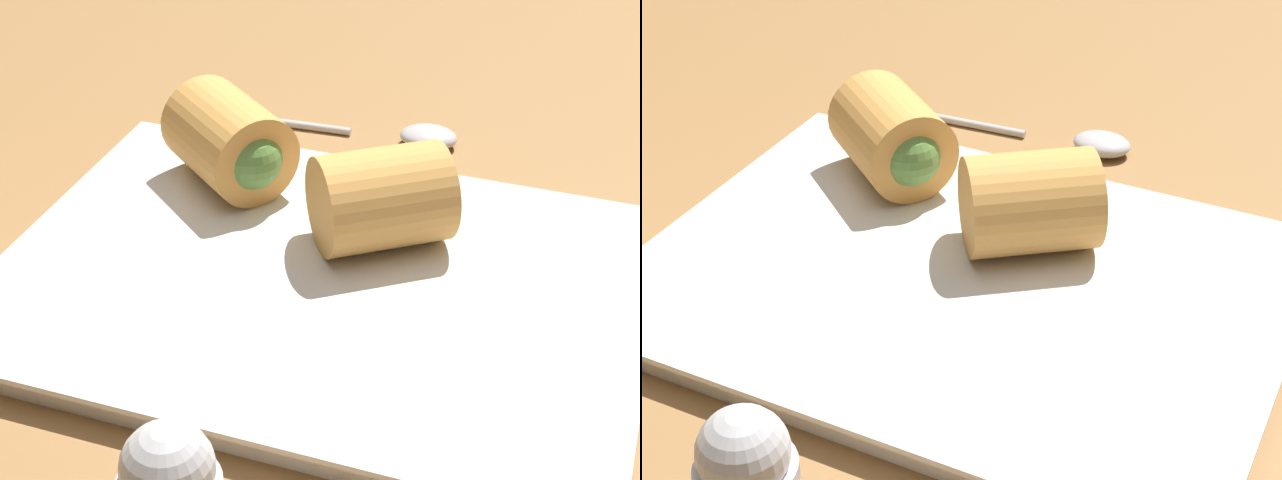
# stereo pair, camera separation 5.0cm
# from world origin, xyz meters

# --- Properties ---
(table_surface) EXTENTS (1.80, 1.40, 0.02)m
(table_surface) POSITION_xyz_m (0.00, 0.00, 0.01)
(table_surface) COLOR olive
(table_surface) RESTS_ON ground
(serving_plate) EXTENTS (0.31, 0.23, 0.01)m
(serving_plate) POSITION_xyz_m (0.04, 0.02, 0.03)
(serving_plate) COLOR silver
(serving_plate) RESTS_ON table_surface
(roll_front_left) EXTENTS (0.08, 0.08, 0.05)m
(roll_front_left) POSITION_xyz_m (0.01, -0.02, 0.06)
(roll_front_left) COLOR #D19347
(roll_front_left) RESTS_ON serving_plate
(roll_front_right) EXTENTS (0.08, 0.08, 0.05)m
(roll_front_right) POSITION_xyz_m (0.11, -0.04, 0.06)
(roll_front_right) COLOR #D19347
(roll_front_right) RESTS_ON serving_plate
(spoon) EXTENTS (0.18, 0.03, 0.01)m
(spoon) POSITION_xyz_m (0.05, -0.15, 0.03)
(spoon) COLOR #B2B2B7
(spoon) RESTS_ON table_surface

